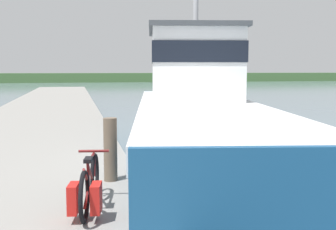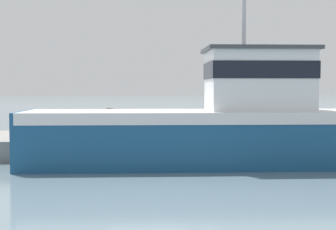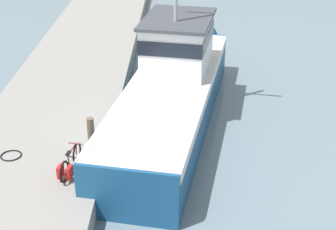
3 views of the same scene
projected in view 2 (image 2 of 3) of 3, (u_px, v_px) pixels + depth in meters
ground_plane at (148, 164)px, 16.92m from camera, size 320.00×320.00×0.00m
dock_pier at (131, 142)px, 20.44m from camera, size 4.84×80.00×0.72m
fishing_boat_main at (234, 123)px, 16.59m from camera, size 5.03×14.46×9.31m
bicycle_touring at (65, 129)px, 18.36m from camera, size 0.60×1.70×0.73m
mooring_post at (110, 123)px, 18.30m from camera, size 0.23×0.23×1.08m
hose_coil at (89, 132)px, 20.61m from camera, size 0.67×0.67×0.04m
water_bottle_on_curb at (35, 137)px, 17.64m from camera, size 0.06×0.06×0.22m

